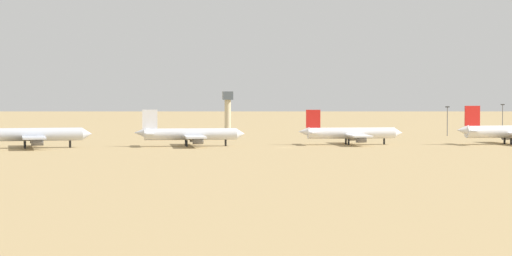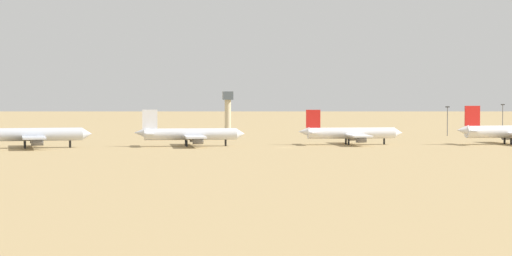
% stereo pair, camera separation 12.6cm
% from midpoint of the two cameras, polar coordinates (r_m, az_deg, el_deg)
% --- Properties ---
extents(ground, '(4000.00, 4000.00, 0.00)m').
position_cam_midpoint_polar(ground, '(333.38, 1.64, -1.14)').
color(ground, tan).
extents(ridge_west, '(421.88, 321.60, 139.63)m').
position_cam_midpoint_polar(ridge_west, '(1517.37, -13.72, 3.90)').
color(ridge_west, slate).
rests_on(ridge_west, ground).
extents(ridge_center, '(355.59, 284.37, 132.12)m').
position_cam_midpoint_polar(ridge_center, '(1406.70, 3.87, 3.95)').
color(ridge_center, slate).
rests_on(ridge_center, ground).
extents(parked_jet_orange_2, '(41.85, 35.47, 13.82)m').
position_cam_midpoint_polar(parked_jet_orange_2, '(339.01, -12.96, -0.37)').
color(parked_jet_orange_2, silver).
rests_on(parked_jet_orange_2, ground).
extents(parked_jet_white_3, '(38.32, 32.05, 12.70)m').
position_cam_midpoint_polar(parked_jet_white_3, '(342.63, -3.86, -0.36)').
color(parked_jet_white_3, silver).
rests_on(parked_jet_white_3, ground).
extents(parked_jet_red_4, '(37.71, 31.55, 12.49)m').
position_cam_midpoint_polar(parked_jet_red_4, '(354.11, 5.43, -0.30)').
color(parked_jet_red_4, white).
rests_on(parked_jet_red_4, ground).
extents(parked_jet_red_5, '(42.04, 35.45, 13.88)m').
position_cam_midpoint_polar(parked_jet_red_5, '(366.61, 14.45, -0.21)').
color(parked_jet_red_5, white).
rests_on(parked_jet_red_5, ground).
extents(control_tower, '(5.20, 5.20, 19.27)m').
position_cam_midpoint_polar(control_tower, '(504.99, -1.65, 1.25)').
color(control_tower, '#C6B793').
rests_on(control_tower, ground).
extents(light_pole_west, '(1.80, 0.50, 12.72)m').
position_cam_midpoint_polar(light_pole_west, '(433.67, 10.94, 0.55)').
color(light_pole_west, '#59595E').
rests_on(light_pole_west, ground).
extents(light_pole_mid, '(1.80, 0.50, 13.15)m').
position_cam_midpoint_polar(light_pole_mid, '(491.20, 13.99, 0.72)').
color(light_pole_mid, '#59595E').
rests_on(light_pole_mid, ground).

